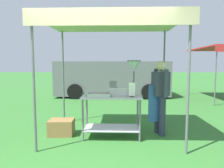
{
  "coord_description": "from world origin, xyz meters",
  "views": [
    {
      "loc": [
        0.35,
        -2.94,
        1.52
      ],
      "look_at": [
        0.21,
        1.38,
        1.11
      ],
      "focal_mm": 32.12,
      "sensor_mm": 36.0,
      "label": 1
    }
  ],
  "objects_px": {
    "donut_fryer": "(126,82)",
    "vendor": "(160,94)",
    "menu_sign": "(132,91)",
    "stall_canopy": "(112,26)",
    "supply_crate": "(61,127)",
    "donut_tray": "(99,96)",
    "van_grey": "(112,78)",
    "donut_cart": "(112,108)"
  },
  "relations": [
    {
      "from": "donut_fryer",
      "to": "vendor",
      "type": "distance_m",
      "value": 0.81
    },
    {
      "from": "menu_sign",
      "to": "stall_canopy",
      "type": "bearing_deg",
      "value": 149.96
    },
    {
      "from": "menu_sign",
      "to": "supply_crate",
      "type": "distance_m",
      "value": 1.75
    },
    {
      "from": "donut_tray",
      "to": "donut_fryer",
      "type": "bearing_deg",
      "value": 14.88
    },
    {
      "from": "donut_tray",
      "to": "van_grey",
      "type": "bearing_deg",
      "value": 89.32
    },
    {
      "from": "donut_cart",
      "to": "vendor",
      "type": "relative_size",
      "value": 0.76
    },
    {
      "from": "donut_cart",
      "to": "menu_sign",
      "type": "height_order",
      "value": "menu_sign"
    },
    {
      "from": "donut_cart",
      "to": "donut_tray",
      "type": "bearing_deg",
      "value": -158.99
    },
    {
      "from": "vendor",
      "to": "donut_fryer",
      "type": "bearing_deg",
      "value": -167.05
    },
    {
      "from": "donut_tray",
      "to": "menu_sign",
      "type": "distance_m",
      "value": 0.67
    },
    {
      "from": "menu_sign",
      "to": "donut_fryer",
      "type": "bearing_deg",
      "value": 120.54
    },
    {
      "from": "stall_canopy",
      "to": "donut_cart",
      "type": "relative_size",
      "value": 2.28
    },
    {
      "from": "vendor",
      "to": "supply_crate",
      "type": "height_order",
      "value": "vendor"
    },
    {
      "from": "stall_canopy",
      "to": "donut_tray",
      "type": "height_order",
      "value": "stall_canopy"
    },
    {
      "from": "donut_tray",
      "to": "donut_fryer",
      "type": "xyz_separation_m",
      "value": [
        0.55,
        0.14,
        0.26
      ]
    },
    {
      "from": "donut_fryer",
      "to": "vendor",
      "type": "height_order",
      "value": "donut_fryer"
    },
    {
      "from": "donut_tray",
      "to": "donut_fryer",
      "type": "height_order",
      "value": "donut_fryer"
    },
    {
      "from": "menu_sign",
      "to": "supply_crate",
      "type": "bearing_deg",
      "value": 170.63
    },
    {
      "from": "stall_canopy",
      "to": "supply_crate",
      "type": "height_order",
      "value": "stall_canopy"
    },
    {
      "from": "donut_fryer",
      "to": "supply_crate",
      "type": "xyz_separation_m",
      "value": [
        -1.4,
        0.06,
        -1.0
      ]
    },
    {
      "from": "menu_sign",
      "to": "donut_tray",
      "type": "bearing_deg",
      "value": 176.26
    },
    {
      "from": "supply_crate",
      "to": "van_grey",
      "type": "distance_m",
      "value": 5.73
    },
    {
      "from": "stall_canopy",
      "to": "donut_fryer",
      "type": "distance_m",
      "value": 1.2
    },
    {
      "from": "stall_canopy",
      "to": "donut_cart",
      "type": "height_order",
      "value": "stall_canopy"
    },
    {
      "from": "stall_canopy",
      "to": "supply_crate",
      "type": "distance_m",
      "value": 2.43
    },
    {
      "from": "supply_crate",
      "to": "vendor",
      "type": "bearing_deg",
      "value": 2.93
    },
    {
      "from": "donut_tray",
      "to": "donut_fryer",
      "type": "distance_m",
      "value": 0.62
    },
    {
      "from": "donut_fryer",
      "to": "van_grey",
      "type": "xyz_separation_m",
      "value": [
        -0.48,
        5.68,
        -0.29
      ]
    },
    {
      "from": "stall_canopy",
      "to": "menu_sign",
      "type": "height_order",
      "value": "stall_canopy"
    },
    {
      "from": "donut_tray",
      "to": "supply_crate",
      "type": "relative_size",
      "value": 0.86
    },
    {
      "from": "donut_cart",
      "to": "menu_sign",
      "type": "relative_size",
      "value": 4.27
    },
    {
      "from": "stall_canopy",
      "to": "menu_sign",
      "type": "distance_m",
      "value": 1.4
    },
    {
      "from": "menu_sign",
      "to": "van_grey",
      "type": "relative_size",
      "value": 0.05
    },
    {
      "from": "stall_canopy",
      "to": "vendor",
      "type": "height_order",
      "value": "stall_canopy"
    },
    {
      "from": "donut_tray",
      "to": "supply_crate",
      "type": "xyz_separation_m",
      "value": [
        -0.86,
        0.21,
        -0.74
      ]
    },
    {
      "from": "vendor",
      "to": "van_grey",
      "type": "xyz_separation_m",
      "value": [
        -1.22,
        5.5,
        -0.03
      ]
    },
    {
      "from": "donut_cart",
      "to": "vendor",
      "type": "bearing_deg",
      "value": 11.98
    },
    {
      "from": "supply_crate",
      "to": "menu_sign",
      "type": "bearing_deg",
      "value": -9.37
    },
    {
      "from": "menu_sign",
      "to": "vendor",
      "type": "bearing_deg",
      "value": 29.48
    },
    {
      "from": "menu_sign",
      "to": "donut_cart",
      "type": "bearing_deg",
      "value": 161.42
    },
    {
      "from": "donut_tray",
      "to": "supply_crate",
      "type": "height_order",
      "value": "donut_tray"
    },
    {
      "from": "donut_cart",
      "to": "donut_tray",
      "type": "relative_size",
      "value": 2.64
    }
  ]
}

